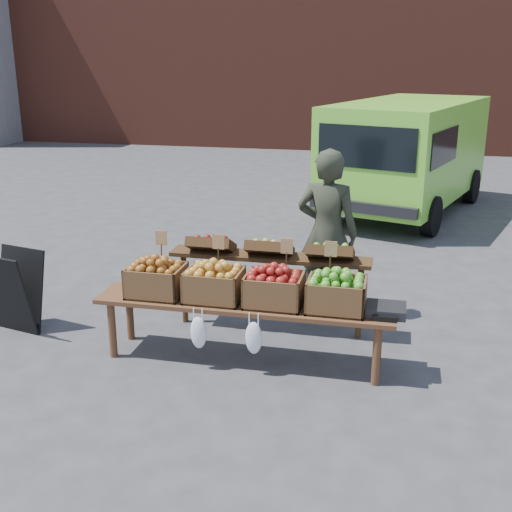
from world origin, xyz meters
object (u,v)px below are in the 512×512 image
(crate_red_apples, at_px, (274,290))
(crate_green_apples, at_px, (336,295))
(crate_golden_apples, at_px, (156,281))
(delivery_van, at_px, (407,158))
(display_bench, at_px, (244,331))
(vendor, at_px, (327,234))
(crate_russet_pears, at_px, (214,285))
(back_table, at_px, (269,281))
(chalkboard_sign, at_px, (14,291))
(weighing_scale, at_px, (386,310))

(crate_red_apples, xyz_separation_m, crate_green_apples, (0.55, 0.00, 0.00))
(crate_golden_apples, bearing_deg, delivery_van, 70.38)
(display_bench, bearing_deg, delivery_van, 77.35)
(delivery_van, xyz_separation_m, vendor, (-0.81, -4.96, -0.07))
(crate_russet_pears, bearing_deg, delivery_van, 74.97)
(crate_golden_apples, height_order, crate_russet_pears, same)
(delivery_van, bearing_deg, crate_golden_apples, -91.82)
(back_table, bearing_deg, crate_green_apples, -44.37)
(back_table, height_order, crate_russet_pears, back_table)
(delivery_van, relative_size, back_table, 2.04)
(delivery_van, relative_size, crate_green_apples, 8.57)
(back_table, height_order, crate_golden_apples, back_table)
(crate_red_apples, bearing_deg, display_bench, 180.00)
(crate_russet_pears, distance_m, crate_red_apples, 0.55)
(chalkboard_sign, distance_m, crate_red_apples, 2.70)
(display_bench, xyz_separation_m, weighing_scale, (1.25, 0.00, 0.33))
(delivery_van, xyz_separation_m, weighing_scale, (-0.15, -6.25, -0.35))
(crate_red_apples, bearing_deg, vendor, 76.35)
(back_table, xyz_separation_m, crate_red_apples, (0.19, -0.72, 0.19))
(chalkboard_sign, relative_size, crate_russet_pears, 1.70)
(vendor, xyz_separation_m, crate_green_apples, (0.24, -1.29, -0.18))
(crate_green_apples, relative_size, weighing_scale, 1.47)
(chalkboard_sign, bearing_deg, crate_golden_apples, 7.96)
(display_bench, bearing_deg, crate_golden_apples, 180.00)
(delivery_van, relative_size, crate_red_apples, 8.57)
(display_bench, distance_m, crate_green_apples, 0.93)
(crate_red_apples, bearing_deg, delivery_van, 79.77)
(crate_golden_apples, bearing_deg, back_table, 38.23)
(back_table, relative_size, crate_red_apples, 4.20)
(delivery_van, distance_m, crate_red_apples, 6.35)
(chalkboard_sign, height_order, back_table, back_table)
(crate_golden_apples, height_order, crate_red_apples, same)
(crate_red_apples, bearing_deg, chalkboard_sign, 177.08)
(back_table, xyz_separation_m, weighing_scale, (1.16, -0.72, 0.09))
(delivery_van, bearing_deg, weighing_scale, -73.59)
(crate_golden_apples, height_order, crate_green_apples, same)
(delivery_van, distance_m, crate_green_apples, 6.28)
(display_bench, bearing_deg, back_table, 82.96)
(crate_golden_apples, relative_size, crate_green_apples, 1.00)
(vendor, height_order, weighing_scale, vendor)
(vendor, relative_size, crate_russet_pears, 3.58)
(crate_golden_apples, distance_m, crate_green_apples, 1.65)
(crate_russet_pears, distance_m, crate_green_apples, 1.10)
(vendor, xyz_separation_m, crate_russet_pears, (-0.86, -1.29, -0.18))
(back_table, distance_m, crate_red_apples, 0.77)
(weighing_scale, bearing_deg, display_bench, 180.00)
(chalkboard_sign, relative_size, weighing_scale, 2.50)
(vendor, height_order, crate_golden_apples, vendor)
(display_bench, distance_m, weighing_scale, 1.29)
(vendor, xyz_separation_m, display_bench, (-0.59, -1.29, -0.61))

